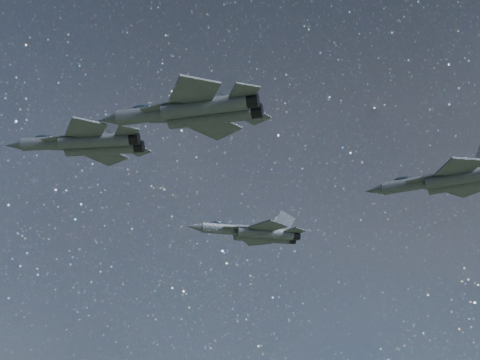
{
  "coord_description": "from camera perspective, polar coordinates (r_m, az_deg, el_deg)",
  "views": [
    {
      "loc": [
        2.03,
        -67.7,
        124.11
      ],
      "look_at": [
        -0.94,
        -0.42,
        153.7
      ],
      "focal_mm": 42.0,
      "sensor_mm": 36.0,
      "label": 1
    }
  ],
  "objects": [
    {
      "name": "jet_right",
      "position": [
        62.81,
        -4.75,
        7.01
      ],
      "size": [
        20.22,
        13.94,
        5.07
      ],
      "rotation": [
        0.0,
        0.0,
        -0.18
      ],
      "color": "#353B43"
    },
    {
      "name": "jet_slot",
      "position": [
        73.39,
        20.69,
        0.05
      ],
      "size": [
        18.35,
        12.12,
        4.69
      ],
      "rotation": [
        0.0,
        0.0,
        -0.39
      ],
      "color": "#353B43"
    },
    {
      "name": "jet_lead",
      "position": [
        71.89,
        -15.34,
        3.63
      ],
      "size": [
        18.37,
        12.98,
        4.66
      ],
      "rotation": [
        0.0,
        0.0,
        -0.06
      ],
      "color": "#353B43"
    },
    {
      "name": "jet_left",
      "position": [
        95.56,
        1.47,
        -5.37
      ],
      "size": [
        20.25,
        13.71,
        5.1
      ],
      "rotation": [
        0.0,
        0.0,
        0.27
      ],
      "color": "#353B43"
    }
  ]
}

